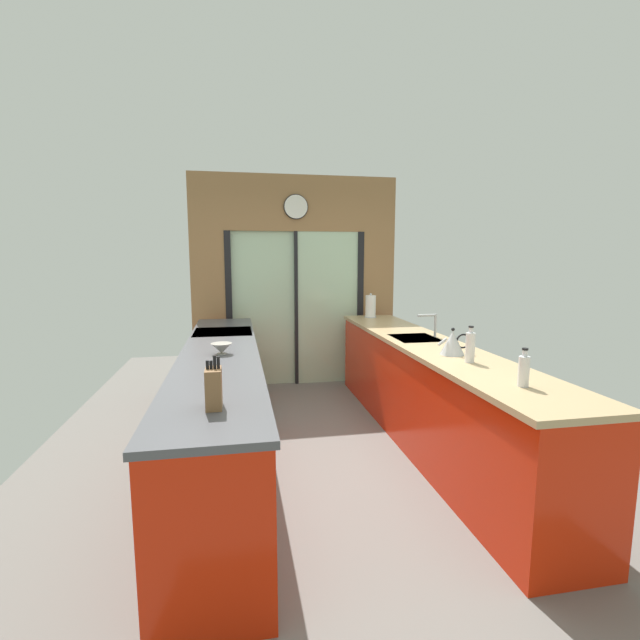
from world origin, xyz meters
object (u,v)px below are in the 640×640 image
object	(u,v)px
oven_range	(224,375)
kettle	(453,343)
soap_bottle_far	(470,347)
soap_bottle_near	(524,370)
paper_towel_roll	(371,307)
mixing_bowl	(222,348)
knife_block	(214,388)

from	to	relation	value
oven_range	kettle	world-z (taller)	kettle
kettle	soap_bottle_far	xyz separation A→B (m)	(-0.00, -0.27, 0.02)
oven_range	kettle	distance (m)	2.37
oven_range	soap_bottle_near	bearing A→B (deg)	-52.30
soap_bottle_near	paper_towel_roll	bearing A→B (deg)	90.00
kettle	soap_bottle_far	size ratio (longest dim) A/B	1.02
oven_range	kettle	bearing A→B (deg)	-38.61
soap_bottle_near	paper_towel_roll	xyz separation A→B (m)	(0.00, 3.07, 0.04)
mixing_bowl	paper_towel_roll	xyz separation A→B (m)	(1.78, 1.84, 0.09)
mixing_bowl	paper_towel_roll	world-z (taller)	paper_towel_roll
kettle	paper_towel_roll	size ratio (longest dim) A/B	0.89
mixing_bowl	soap_bottle_near	world-z (taller)	soap_bottle_near
paper_towel_roll	oven_range	bearing A→B (deg)	-157.58
soap_bottle_far	paper_towel_roll	distance (m)	2.45
mixing_bowl	kettle	xyz separation A→B (m)	(1.78, -0.34, 0.05)
knife_block	kettle	distance (m)	2.01
oven_range	mixing_bowl	world-z (taller)	mixing_bowl
soap_bottle_near	paper_towel_roll	distance (m)	3.07
knife_block	soap_bottle_near	world-z (taller)	knife_block
knife_block	kettle	xyz separation A→B (m)	(1.78, 0.94, -0.01)
soap_bottle_near	soap_bottle_far	world-z (taller)	soap_bottle_far
mixing_bowl	kettle	distance (m)	1.82
soap_bottle_far	soap_bottle_near	bearing A→B (deg)	-90.00
kettle	soap_bottle_far	world-z (taller)	soap_bottle_far
oven_range	paper_towel_roll	distance (m)	2.04
soap_bottle_near	soap_bottle_far	xyz separation A→B (m)	(0.00, 0.62, 0.02)
kettle	soap_bottle_near	distance (m)	0.89
oven_range	knife_block	bearing A→B (deg)	-89.55
soap_bottle_far	paper_towel_roll	size ratio (longest dim) A/B	0.88
oven_range	paper_towel_roll	world-z (taller)	paper_towel_roll
mixing_bowl	kettle	bearing A→B (deg)	-10.95
oven_range	mixing_bowl	xyz separation A→B (m)	(0.02, -1.09, 0.51)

